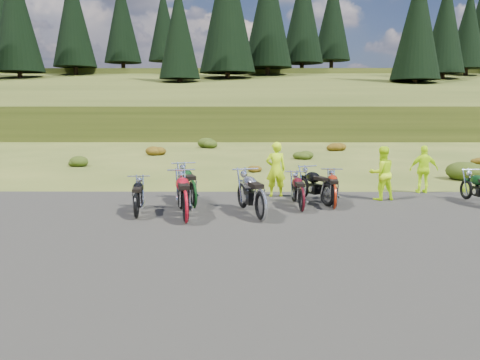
{
  "coord_description": "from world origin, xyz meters",
  "views": [
    {
      "loc": [
        -0.88,
        -11.72,
        2.87
      ],
      "look_at": [
        -0.94,
        0.57,
        0.96
      ],
      "focal_mm": 35.0,
      "sensor_mm": 36.0,
      "label": 1
    }
  ],
  "objects": [
    {
      "name": "conifer_26",
      "position": [
        21.0,
        49.0,
        13.37
      ],
      "size": [
        6.16,
        6.16,
        16.0
      ],
      "color": "black",
      "rests_on": "ground"
    },
    {
      "name": "motorcycle_2",
      "position": [
        -2.28,
        1.26,
        0.0
      ],
      "size": [
        1.46,
        2.44,
        1.21
      ],
      "primitive_type": null,
      "rotation": [
        0.0,
        0.0,
        1.89
      ],
      "color": "black",
      "rests_on": "ground"
    },
    {
      "name": "hill_plateau",
      "position": [
        0.0,
        110.0,
        0.0
      ],
      "size": [
        300.0,
        90.0,
        9.17
      ],
      "primitive_type": "cube",
      "color": "#313B13",
      "rests_on": "ground"
    },
    {
      "name": "conifer_24",
      "position": [
        9.0,
        68.0,
        18.16
      ],
      "size": [
        7.04,
        7.04,
        18.0
      ],
      "color": "black",
      "rests_on": "ground"
    },
    {
      "name": "person_right_a",
      "position": [
        3.43,
        2.62,
        0.83
      ],
      "size": [
        0.92,
        0.78,
        1.67
      ],
      "primitive_type": "imported",
      "rotation": [
        0.0,
        0.0,
        3.34
      ],
      "color": "#B6E30B",
      "rests_on": "ground"
    },
    {
      "name": "motorcycle_3",
      "position": [
        -0.41,
        -0.2,
        0.0
      ],
      "size": [
        1.43,
        2.45,
        1.22
      ],
      "primitive_type": null,
      "rotation": [
        0.0,
        0.0,
        1.87
      ],
      "color": "#A8A8AD",
      "rests_on": "ground"
    },
    {
      "name": "motorcycle_1",
      "position": [
        -2.28,
        -0.41,
        0.0
      ],
      "size": [
        1.22,
        2.43,
        1.22
      ],
      "primitive_type": null,
      "rotation": [
        0.0,
        0.0,
        1.77
      ],
      "color": "#A00B19",
      "rests_on": "ground"
    },
    {
      "name": "conifer_20",
      "position": [
        -15.0,
        75.0,
        17.65
      ],
      "size": [
        5.72,
        5.72,
        15.0
      ],
      "color": "black",
      "rests_on": "ground"
    },
    {
      "name": "shrub_6",
      "position": [
        5.4,
        19.8,
        0.38
      ],
      "size": [
        1.3,
        1.3,
        0.77
      ],
      "primitive_type": "ellipsoid",
      "color": "brown",
      "rests_on": "ground"
    },
    {
      "name": "conifer_17",
      "position": [
        -33.0,
        57.0,
        15.97
      ],
      "size": [
        7.04,
        7.04,
        18.0
      ],
      "color": "black",
      "rests_on": "ground"
    },
    {
      "name": "motorcycle_0",
      "position": [
        -3.62,
        0.07,
        0.0
      ],
      "size": [
        0.88,
        1.97,
        0.99
      ],
      "primitive_type": null,
      "rotation": [
        0.0,
        0.0,
        1.71
      ],
      "color": "black",
      "rests_on": "ground"
    },
    {
      "name": "motorcycle_4",
      "position": [
        0.76,
        0.88,
        0.0
      ],
      "size": [
        0.75,
        1.96,
        1.01
      ],
      "primitive_type": null,
      "rotation": [
        0.0,
        0.0,
        1.62
      ],
      "color": "#420B11",
      "rests_on": "ground"
    },
    {
      "name": "conifer_21",
      "position": [
        -9.0,
        50.0,
        12.56
      ],
      "size": [
        5.28,
        5.28,
        14.0
      ],
      "color": "black",
      "rests_on": "ground"
    },
    {
      "name": "shrub_8",
      "position": [
        11.2,
        12.4,
        0.23
      ],
      "size": [
        0.77,
        0.77,
        0.45
      ],
      "primitive_type": "ellipsoid",
      "color": "brown",
      "rests_on": "ground"
    },
    {
      "name": "shrub_2",
      "position": [
        -6.2,
        16.6,
        0.38
      ],
      "size": [
        1.3,
        1.3,
        0.77
      ],
      "primitive_type": "ellipsoid",
      "color": "brown",
      "rests_on": "ground"
    },
    {
      "name": "shrub_7",
      "position": [
        8.3,
        7.1,
        0.46
      ],
      "size": [
        1.56,
        1.56,
        0.92
      ],
      "primitive_type": "ellipsoid",
      "color": "#22360D",
      "rests_on": "ground"
    },
    {
      "name": "shrub_4",
      "position": [
        -0.4,
        9.2,
        0.23
      ],
      "size": [
        0.77,
        0.77,
        0.45
      ],
      "primitive_type": "ellipsoid",
      "color": "brown",
      "rests_on": "ground"
    },
    {
      "name": "ground",
      "position": [
        0.0,
        0.0,
        0.0
      ],
      "size": [
        300.0,
        300.0,
        0.0
      ],
      "primitive_type": "plane",
      "color": "#3D4C19",
      "rests_on": "ground"
    },
    {
      "name": "gravel_pad",
      "position": [
        0.0,
        -2.0,
        0.0
      ],
      "size": [
        20.0,
        12.0,
        0.04
      ],
      "primitive_type": "cube",
      "color": "black",
      "rests_on": "ground"
    },
    {
      "name": "conifer_25",
      "position": [
        15.0,
        74.0,
        18.66
      ],
      "size": [
        6.6,
        6.6,
        17.0
      ],
      "color": "black",
      "rests_on": "ground"
    },
    {
      "name": "conifer_22",
      "position": [
        -3.0,
        56.0,
        16.77
      ],
      "size": [
        7.92,
        7.92,
        20.0
      ],
      "color": "black",
      "rests_on": "ground"
    },
    {
      "name": "hill_slope",
      "position": [
        0.0,
        50.0,
        0.0
      ],
      "size": [
        300.0,
        45.97,
        9.37
      ],
      "primitive_type": null,
      "rotation": [
        0.14,
        0.0,
        0.0
      ],
      "color": "#313B13",
      "rests_on": "ground"
    },
    {
      "name": "shrub_3",
      "position": [
        -3.3,
        21.9,
        0.46
      ],
      "size": [
        1.56,
        1.56,
        0.92
      ],
      "primitive_type": "ellipsoid",
      "color": "#22360D",
      "rests_on": "ground"
    },
    {
      "name": "motorcycle_6",
      "position": [
        1.73,
        1.25,
        0.0
      ],
      "size": [
        0.87,
        2.04,
        1.04
      ],
      "primitive_type": null,
      "rotation": [
        0.0,
        0.0,
        1.46
      ],
      "color": "maroon",
      "rests_on": "ground"
    },
    {
      "name": "conifer_18",
      "position": [
        -27.0,
        63.0,
        16.66
      ],
      "size": [
        6.6,
        6.6,
        17.0
      ],
      "color": "black",
      "rests_on": "ground"
    },
    {
      "name": "motorcycle_5",
      "position": [
        1.59,
        1.6,
        0.0
      ],
      "size": [
        1.45,
        2.18,
        1.09
      ],
      "primitive_type": null,
      "rotation": [
        0.0,
        0.0,
        1.97
      ],
      "color": "black",
      "rests_on": "ground"
    },
    {
      "name": "person_middle",
      "position": [
        0.2,
        3.15,
        0.88
      ],
      "size": [
        0.69,
        0.49,
        1.76
      ],
      "primitive_type": "imported",
      "rotation": [
        0.0,
        0.0,
        3.25
      ],
      "color": "#B6E30B",
      "rests_on": "ground"
    },
    {
      "name": "shrub_5",
      "position": [
        2.5,
        14.5,
        0.31
      ],
      "size": [
        1.03,
        1.03,
        0.61
      ],
      "primitive_type": "ellipsoid",
      "color": "#22360D",
      "rests_on": "ground"
    },
    {
      "name": "conifer_19",
      "position": [
        -21.0,
        69.0,
        17.36
      ],
      "size": [
        6.16,
        6.16,
        16.0
      ],
      "color": "black",
      "rests_on": "ground"
    },
    {
      "name": "conifer_23",
      "position": [
        3.0,
        62.0,
        17.47
      ],
      "size": [
        7.48,
        7.48,
        19.0
      ],
      "color": "black",
      "rests_on": "ground"
    },
    {
      "name": "conifer_28",
      "position": [
        33.0,
        61.0,
        14.76
      ],
      "size": [
        5.28,
        5.28,
        14.0
      ],
      "color": "black",
      "rests_on": "ground"
    },
    {
      "name": "conifer_27",
      "position": [
        27.0,
        55.0,
        14.06
      ],
      "size": [
        5.72,
        5.72,
        15.0
      ],
      "color": "black",
      "rests_on": "ground"
    },
    {
      "name": "shrub_1",
      "position": [
        -9.1,
        11.3,
        0.31
      ],
      "size": [
        1.03,
        1.03,
        0.61
      ],
      "primitive_type": "ellipsoid",
      "color": "#22360D",
      "rests_on": "ground"
    },
    {
      "name": "person_right_b",
      "position": [
        5.21,
        3.83,
        0.8
      ],
      "size": [
        0.95,
        0.41,
        1.6
      ],
      "primitive_type": "imported",
      "rotation": [
        0.0,
        0.0,
        3.12
      ],
      "color": "#B6E30B",
      "rests_on": "ground"
    }
  ]
}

